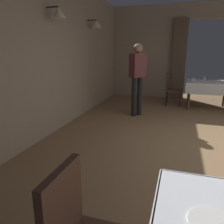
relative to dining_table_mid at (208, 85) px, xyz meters
name	(u,v)px	position (x,y,z in m)	size (l,w,h in m)	color
wall_left	(47,54)	(-3.12, -2.91, 0.86)	(0.49, 8.40, 3.00)	gray
wall_back	(210,52)	(0.07, 1.27, 0.87)	(6.40, 0.27, 3.00)	gray
dining_table_mid	(208,85)	(0.00, 0.00, 0.00)	(1.21, 0.93, 0.75)	#4C3D2D
chair_mid_left	(171,88)	(-0.99, 0.12, -0.13)	(0.44, 0.44, 0.93)	black
plate_near_c	(213,224)	(-0.53, -5.62, 0.11)	(0.24, 0.24, 0.01)	white
plate_mid_a	(216,82)	(0.17, -0.11, 0.11)	(0.23, 0.23, 0.01)	white
plate_mid_b	(205,81)	(-0.08, 0.04, 0.11)	(0.22, 0.22, 0.01)	white
glass_mid_c	(194,80)	(-0.40, -0.08, 0.15)	(0.07, 0.07, 0.09)	silver
glass_mid_d	(205,78)	(-0.09, 0.32, 0.15)	(0.07, 0.07, 0.09)	silver
person_waiter_by_doorway	(137,74)	(-1.74, -1.29, 0.38)	(0.40, 0.42, 1.72)	black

